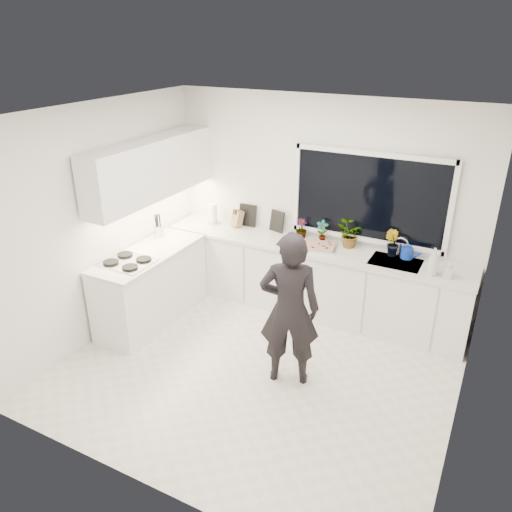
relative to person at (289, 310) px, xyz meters
The scene contains 25 objects.
floor 0.91m from the person, behind, with size 4.00×3.50×0.02m, color beige.
wall_back 1.84m from the person, 101.16° to the left, with size 4.00×0.02×2.70m, color white.
wall_left 2.41m from the person, behind, with size 0.02×3.50×2.70m, color white.
wall_right 1.75m from the person, ahead, with size 0.02×3.50×2.70m, color white.
ceiling 1.91m from the person, behind, with size 4.00×3.50×0.02m, color white.
window 1.86m from the person, 81.35° to the left, with size 1.80×0.02×1.00m, color black.
base_cabinets_back 1.51m from the person, 103.51° to the left, with size 3.92×0.58×0.88m, color white.
base_cabinets_left 2.07m from the person, behind, with size 0.58×1.60×0.88m, color white.
countertop_back 1.45m from the person, 103.60° to the left, with size 3.94×0.62×0.04m, color silver.
countertop_left 2.04m from the person, behind, with size 0.62×1.60×0.04m, color silver.
upper_cabinets 2.46m from the person, 162.49° to the left, with size 0.34×2.10×0.70m, color white.
sink 1.59m from the person, 63.53° to the left, with size 0.58×0.42×0.14m, color silver.
faucet 1.78m from the person, 66.41° to the left, with size 0.03×0.03×0.22m, color silver.
stovetop 2.03m from the person, behind, with size 0.56×0.48×0.03m, color black.
person is the anchor object (origin of this frame).
pizza_tray 1.42m from the person, 100.44° to the left, with size 0.48×0.36×0.03m, color silver.
pizza 1.42m from the person, 100.44° to the left, with size 0.44×0.32×0.01m, color red.
watering_can 1.78m from the person, 63.31° to the left, with size 0.14×0.14×0.13m, color #1236AA.
paper_towel_roll 2.39m from the person, 140.25° to the left, with size 0.11×0.11×0.26m, color white.
knife_block 2.16m from the person, 133.31° to the left, with size 0.13×0.10×0.22m, color #9C6748.
utensil_crock 2.33m from the person, 160.59° to the left, with size 0.13×0.13×0.16m, color silver.
picture_frame_large 1.92m from the person, 119.13° to the left, with size 0.22×0.02×0.28m, color black.
picture_frame_small 2.17m from the person, 129.46° to the left, with size 0.25×0.02×0.30m, color black.
herb_plants 1.60m from the person, 87.96° to the left, with size 1.36×0.27×0.33m.
soap_bottles 1.75m from the person, 47.27° to the left, with size 0.28×0.14×0.31m.
Camera 1 is at (2.02, -3.93, 3.37)m, focal length 35.00 mm.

